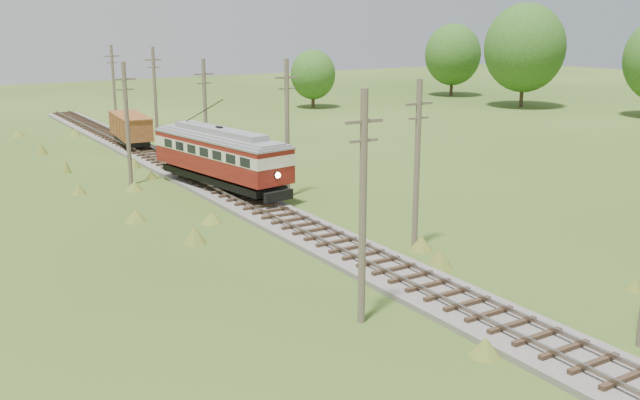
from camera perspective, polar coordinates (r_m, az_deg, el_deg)
railbed_main at (r=48.24m, az=-7.65°, el=0.73°), size 3.60×96.00×0.57m
streetcar at (r=48.19m, az=-7.99°, el=3.71°), size 4.92×12.78×5.77m
gondola at (r=66.62m, az=-14.92°, el=5.62°), size 3.22×7.81×2.52m
gravel_pile at (r=66.30m, az=-10.97°, el=4.57°), size 3.02×3.21×1.10m
utility_pole_r_2 at (r=35.64m, az=7.77°, el=2.88°), size 1.60×0.30×8.60m
utility_pole_r_3 at (r=46.17m, az=-2.64°, el=5.84°), size 1.60×0.30×9.00m
utility_pole_r_4 at (r=57.74m, az=-9.17°, el=7.06°), size 1.60×0.30×8.40m
utility_pole_r_5 at (r=69.95m, az=-13.06°, el=8.31°), size 1.60×0.30×8.90m
utility_pole_r_6 at (r=82.26m, az=-16.18°, el=8.89°), size 1.60×0.30×8.70m
utility_pole_l_a at (r=26.50m, az=3.45°, el=-0.52°), size 1.60×0.30×9.00m
utility_pole_l_b at (r=51.49m, az=-15.17°, el=6.00°), size 1.60×0.30×8.60m
tree_right_4 at (r=99.10m, az=16.06°, el=11.62°), size 10.50×10.50×13.53m
tree_right_5 at (r=111.93m, az=10.57°, el=11.37°), size 8.40×8.40×10.82m
tree_mid_b at (r=94.86m, az=-0.56°, el=10.00°), size 5.88×5.88×7.57m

